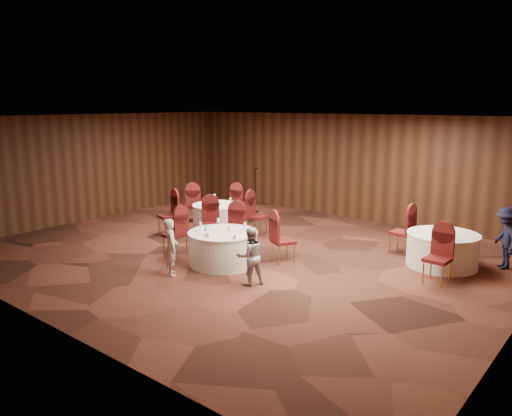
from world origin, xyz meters
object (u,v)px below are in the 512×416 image
Objects in this scene: table_left at (217,217)px; man_c at (505,238)px; table_main at (223,248)px; woman_b at (250,256)px; table_right at (442,250)px; woman_a at (171,247)px; mic_stand at (255,200)px.

man_c is at bearing 11.94° from table_left.
table_main is at bearing -87.11° from man_c.
table_main is at bearing -86.64° from woman_b.
woman_b reaches higher than table_left.
table_main and table_right have the same top height.
table_right is at bearing 172.97° from woman_b.
table_main is 1.29× the size of woman_a.
mic_stand is (-6.70, 1.75, 0.04)m from table_right.
table_left and table_right have the same top height.
table_right is (3.83, 2.93, 0.00)m from table_main.
table_left is 0.89× the size of table_right.
woman_b is 5.59m from man_c.
man_c is at bearing -7.65° from mic_stand.
table_right is at bearing -101.67° from woman_a.
table_right is 1.28× the size of woman_a.
woman_a is 0.89× the size of man_c.
table_main is 1.13× the size of table_left.
table_right is at bearing 37.36° from table_main.
table_right is 1.05× the size of mic_stand.
woman_b is (1.28, -0.61, 0.21)m from table_main.
mic_stand is (-2.87, 4.68, 0.04)m from table_main.
mic_stand is at bearing -113.07° from woman_b.
mic_stand is 1.22× the size of woman_a.
man_c is at bearing 168.15° from woman_b.
table_right is 1.14× the size of man_c.
woman_b is (4.15, -5.29, 0.17)m from mic_stand.
woman_b is at bearing -25.44° from table_main.
table_main is at bearing -142.64° from table_right.
table_main is 1.06× the size of mic_stand.
mic_stand is (-0.68, 2.55, 0.04)m from table_left.
mic_stand reaches higher than table_left.
table_left is 1.14× the size of woman_a.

